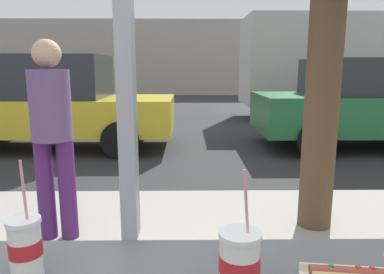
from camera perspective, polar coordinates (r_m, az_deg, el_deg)
ground_plane at (r=9.15m, az=-1.87°, el=1.29°), size 60.00×60.00×0.00m
sidewalk_strip at (r=3.01m, az=-4.37°, el=-18.38°), size 16.00×2.80×0.11m
building_facade_far at (r=20.88m, az=-1.26°, el=12.36°), size 28.00×1.20×4.11m
soda_cup_left at (r=0.91m, az=7.51°, el=-18.97°), size 0.10×0.10×0.32m
soda_cup_right at (r=1.06m, az=-24.79°, el=-15.43°), size 0.09×0.09×0.32m
parked_car_yellow at (r=7.37m, az=-21.46°, el=5.11°), size 4.51×1.91×1.76m
parked_car_green at (r=7.72m, az=26.06°, el=4.85°), size 4.24×2.04×1.69m
box_truck at (r=11.86m, az=23.09°, el=10.49°), size 6.35×2.44×2.98m
pedestrian at (r=3.10m, az=-21.21°, el=1.26°), size 0.32×0.32×1.63m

